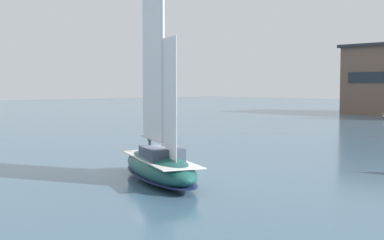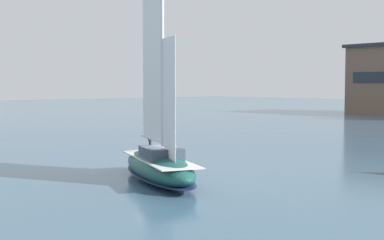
# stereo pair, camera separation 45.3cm
# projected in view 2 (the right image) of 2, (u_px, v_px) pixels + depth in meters

# --- Properties ---
(ground_plane) EXTENTS (400.00, 400.00, 0.00)m
(ground_plane) POSITION_uv_depth(u_px,v_px,m) (159.00, 181.00, 36.10)
(ground_plane) COLOR #42667F
(sailboat_main) EXTENTS (12.05, 7.26, 16.01)m
(sailboat_main) POSITION_uv_depth(u_px,v_px,m) (159.00, 163.00, 36.00)
(sailboat_main) COLOR #194C47
(sailboat_main) RESTS_ON ground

